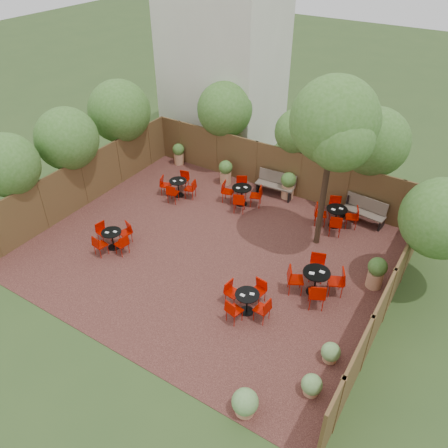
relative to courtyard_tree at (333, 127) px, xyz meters
The scene contains 13 objects.
ground 5.88m from the courtyard_tree, 139.59° to the right, with size 80.00×80.00×0.00m, color #354F23.
courtyard_paving 5.87m from the courtyard_tree, 139.59° to the right, with size 12.00×10.00×0.02m, color #371916.
fence_back 5.18m from the courtyard_tree, 139.12° to the left, with size 12.00×0.08×2.00m, color brown.
fence_left 9.88m from the courtyard_tree, 164.46° to the right, with size 0.08×10.00×2.00m, color brown.
fence_right 5.26m from the courtyard_tree, 38.76° to the right, with size 0.08×10.00×2.00m, color brown.
neighbour_building 9.25m from the courtyard_tree, 143.32° to the left, with size 5.00×4.00×8.00m, color beige.
overhang_foliage 5.11m from the courtyard_tree, behind, with size 15.70×10.72×2.65m.
courtyard_tree is the anchor object (origin of this frame).
park_bench_left 5.26m from the courtyard_tree, 141.90° to the left, with size 1.65×0.65×1.00m.
park_bench_right 4.60m from the courtyard_tree, 64.96° to the left, with size 1.66×0.69×1.00m.
bistro_tables 4.71m from the courtyard_tree, 147.91° to the right, with size 8.68×7.16×0.96m.
planters 4.91m from the courtyard_tree, 156.13° to the left, with size 10.82×3.99×1.13m.
low_shrubs 7.61m from the courtyard_tree, 74.22° to the right, with size 1.76×3.11×0.71m.
Camera 1 is at (6.93, -10.16, 10.00)m, focal length 36.08 mm.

